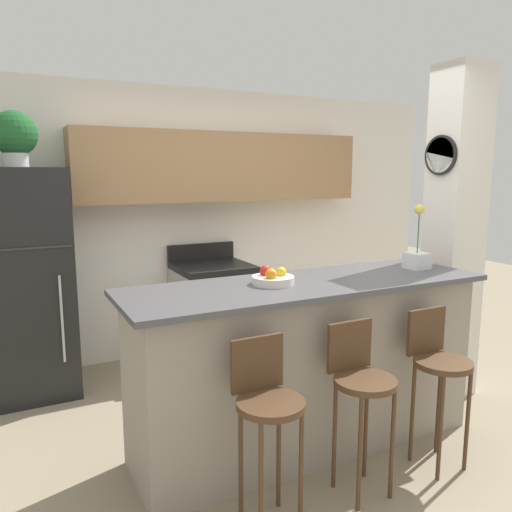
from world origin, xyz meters
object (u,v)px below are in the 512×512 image
object	(u,v)px
bar_stool_left	(267,406)
orchid_vase	(417,254)
bar_stool_mid	(361,383)
potted_plant_on_fridge	(14,136)
refrigerator	(26,283)
bar_stool_right	(438,365)
fruit_bowl	(273,278)
stove_range	(213,311)

from	to	relation	value
bar_stool_left	orchid_vase	size ratio (longest dim) A/B	2.09
bar_stool_mid	potted_plant_on_fridge	size ratio (longest dim) A/B	2.26
refrigerator	bar_stool_right	bearing A→B (deg)	-46.20
bar_stool_mid	fruit_bowl	size ratio (longest dim) A/B	3.68
potted_plant_on_fridge	orchid_vase	size ratio (longest dim) A/B	0.93
stove_range	bar_stool_mid	distance (m)	2.25
bar_stool_right	bar_stool_mid	bearing A→B (deg)	180.00
bar_stool_left	orchid_vase	distance (m)	1.69
fruit_bowl	stove_range	bearing A→B (deg)	80.32
bar_stool_left	potted_plant_on_fridge	size ratio (longest dim) A/B	2.26
potted_plant_on_fridge	orchid_vase	world-z (taller)	potted_plant_on_fridge
stove_range	fruit_bowl	distance (m)	1.82
bar_stool_mid	bar_stool_right	bearing A→B (deg)	0.00
orchid_vase	stove_range	bearing A→B (deg)	117.04
stove_range	bar_stool_mid	size ratio (longest dim) A/B	1.13
potted_plant_on_fridge	orchid_vase	xyz separation A→B (m)	(2.46, -1.66, -0.84)
bar_stool_left	bar_stool_mid	world-z (taller)	same
orchid_vase	bar_stool_mid	bearing A→B (deg)	-149.03
bar_stool_mid	refrigerator	bearing A→B (deg)	124.91
bar_stool_mid	orchid_vase	distance (m)	1.21
orchid_vase	potted_plant_on_fridge	bearing A→B (deg)	145.97
potted_plant_on_fridge	bar_stool_mid	bearing A→B (deg)	-55.09
stove_range	bar_stool_right	distance (m)	2.31
bar_stool_left	refrigerator	bearing A→B (deg)	113.59
stove_range	potted_plant_on_fridge	world-z (taller)	potted_plant_on_fridge
refrigerator	orchid_vase	world-z (taller)	refrigerator
refrigerator	stove_range	bearing A→B (deg)	1.23
refrigerator	fruit_bowl	size ratio (longest dim) A/B	6.96
refrigerator	orchid_vase	size ratio (longest dim) A/B	3.97
fruit_bowl	bar_stool_mid	bearing A→B (deg)	-67.76
fruit_bowl	refrigerator	bearing A→B (deg)	128.61
refrigerator	potted_plant_on_fridge	distance (m)	1.13
refrigerator	bar_stool_mid	size ratio (longest dim) A/B	1.89
bar_stool_left	potted_plant_on_fridge	bearing A→B (deg)	113.59
bar_stool_mid	orchid_vase	size ratio (longest dim) A/B	2.09
potted_plant_on_fridge	fruit_bowl	distance (m)	2.29
bar_stool_right	fruit_bowl	distance (m)	1.11
orchid_vase	fruit_bowl	size ratio (longest dim) A/B	1.76
refrigerator	fruit_bowl	distance (m)	2.11
stove_range	orchid_vase	xyz separation A→B (m)	(0.87, -1.70, 0.73)
refrigerator	potted_plant_on_fridge	xyz separation A→B (m)	(-0.00, 0.00, 1.13)
bar_stool_right	potted_plant_on_fridge	bearing A→B (deg)	133.80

